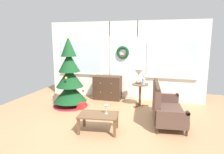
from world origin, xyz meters
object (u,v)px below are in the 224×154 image
Objects in this scene: coffee_table at (98,117)px; side_table at (140,90)px; settee_sofa at (164,107)px; flower_vase at (143,81)px; table_lamp at (139,74)px; gift_box at (81,106)px; christmas_tree at (70,80)px; wine_glass at (106,107)px; dresser_cabinet at (108,88)px.

side_table is at bearing 72.70° from coffee_table.
settee_sofa is 4.45× the size of flower_vase.
table_lamp reaches higher than flower_vase.
settee_sofa reaches higher than coffee_table.
settee_sofa is at bearing -7.35° from gift_box.
wine_glass is (1.54, -1.32, -0.24)m from christmas_tree.
table_lamp is 2.02m from wine_glass.
settee_sofa is at bearing -57.29° from flower_vase.
flower_vase is at bearing -20.30° from dresser_cabinet.
coffee_table is 4.66× the size of gift_box.
flower_vase is 0.39× the size of coffee_table.
dresser_cabinet is 2.42m from coffee_table.
gift_box is (-1.13, 1.15, -0.44)m from wine_glass.
gift_box is at bearing 172.65° from settee_sofa.
settee_sofa reaches higher than gift_box.
wine_glass is (-0.40, -1.93, -0.42)m from table_lamp.
dresser_cabinet is 1.38m from flower_vase.
flower_vase is at bearing -32.01° from table_lamp.
dresser_cabinet is at bearing 106.52° from wine_glass.
coffee_table is at bearing -145.45° from settee_sofa.
coffee_table is at bearing -45.15° from christmas_tree.
coffee_table is 1.59m from gift_box.
settee_sofa is 7.98× the size of wine_glass.
dresser_cabinet reaches higher than side_table.
christmas_tree is at bearing 139.46° from wine_glass.
christmas_tree is 10.88× the size of wine_glass.
gift_box is at bearing -155.00° from side_table.
table_lamp is 2.27× the size of gift_box.
flower_vase is (2.10, 0.51, 0.01)m from christmas_tree.
table_lamp reaches higher than side_table.
settee_sofa is 2.36m from gift_box.
christmas_tree reaches higher than side_table.
flower_vase is at bearing 73.07° from wine_glass.
dresser_cabinet reaches higher than gift_box.
table_lamp is at bearing 27.06° from gift_box.
coffee_table is (-1.34, -0.92, -0.04)m from settee_sofa.
table_lamp is 2.17m from coffee_table.
side_table is at bearing 149.04° from flower_vase.
side_table is at bearing 76.40° from wine_glass.
wine_glass is at bearing -45.37° from gift_box.
side_table is at bearing 15.91° from christmas_tree.
wine_glass is (-0.56, -1.83, -0.25)m from flower_vase.
christmas_tree is 2.34× the size of dresser_cabinet.
settee_sofa is at bearing 34.55° from coffee_table.
coffee_table is at bearing -153.97° from wine_glass.
gift_box is at bearing -22.74° from christmas_tree.
gift_box is at bearing 128.65° from coffee_table.
flower_vase reaches higher than settee_sofa.
wine_glass reaches higher than coffee_table.
christmas_tree reaches higher than settee_sofa.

